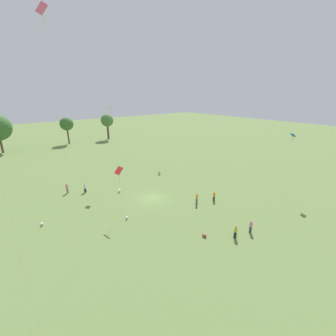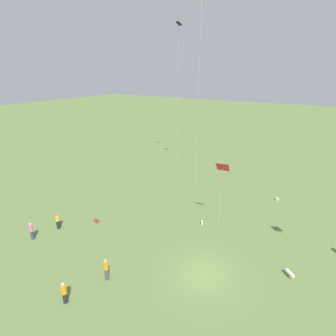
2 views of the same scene
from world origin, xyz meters
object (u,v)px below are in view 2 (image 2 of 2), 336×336
object	(u,v)px
picnic_bag_1	(97,221)
picnic_bag_2	(202,222)
person_0	(64,293)
kite_0	(179,38)
person_5	(58,221)
picnic_bag_0	(277,199)
kite_3	(223,169)
person_3	(32,231)
kite_4	(201,13)
person_1	(106,269)
dog_0	(290,273)

from	to	relation	value
picnic_bag_1	picnic_bag_2	bearing A→B (deg)	119.83
person_0	kite_0	size ratio (longest dim) A/B	0.08
person_5	picnic_bag_0	xyz separation A→B (m)	(-17.30, 17.03, -0.63)
kite_0	picnic_bag_2	world-z (taller)	kite_0
person_5	kite_3	xyz separation A→B (m)	(-7.86, 13.33, 5.51)
person_3	picnic_bag_2	xyz separation A→B (m)	(-10.35, 12.10, -0.66)
picnic_bag_1	picnic_bag_2	distance (m)	10.64
kite_4	person_5	bearing A→B (deg)	151.87
kite_4	picnic_bag_1	world-z (taller)	kite_4
picnic_bag_2	person_3	bearing A→B (deg)	-49.46
person_0	person_1	size ratio (longest dim) A/B	0.91
person_1	kite_0	bearing A→B (deg)	-6.51
person_3	person_5	distance (m)	2.42
person_3	picnic_bag_1	bearing A→B (deg)	-5.15
person_5	person_1	bearing A→B (deg)	-94.16
person_1	picnic_bag_0	bearing A→B (deg)	-46.44
person_5	person_0	bearing A→B (deg)	-112.93
person_0	picnic_bag_2	bearing A→B (deg)	-7.31
dog_0	person_0	bearing A→B (deg)	171.75
person_3	picnic_bag_0	size ratio (longest dim) A/B	3.74
person_0	kite_3	xyz separation A→B (m)	(-13.26, 5.47, 5.50)
kite_3	picnic_bag_0	size ratio (longest dim) A/B	15.49
kite_3	person_0	bearing A→B (deg)	105.81
dog_0	picnic_bag_2	xyz separation A→B (m)	(-3.19, -8.55, -0.21)
kite_4	dog_0	size ratio (longest dim) A/B	30.67
dog_0	picnic_bag_1	world-z (taller)	dog_0
person_1	kite_4	xyz separation A→B (m)	(-18.15, -1.76, 19.23)
kite_3	kite_4	bearing A→B (deg)	-12.82
person_3	person_5	bearing A→B (deg)	12.25
person_5	picnic_bag_0	world-z (taller)	person_5
person_0	dog_0	bearing A→B (deg)	-42.06
person_5	kite_0	world-z (taller)	kite_0
picnic_bag_0	kite_3	bearing A→B (deg)	-21.35
person_3	picnic_bag_2	bearing A→B (deg)	-25.06
picnic_bag_1	kite_3	bearing A→B (deg)	115.21
picnic_bag_1	kite_0	bearing A→B (deg)	-177.89
kite_4	picnic_bag_1	xyz separation A→B (m)	(12.99, -4.65, -19.97)
kite_0	picnic_bag_1	distance (m)	25.32
person_3	kite_3	size ratio (longest dim) A/B	0.24
person_1	person_5	size ratio (longest dim) A/B	1.10
kite_3	picnic_bag_1	size ratio (longest dim) A/B	16.10
person_3	picnic_bag_0	xyz separation A→B (m)	(-19.66, 17.53, -0.66)
picnic_bag_0	kite_0	bearing A→B (deg)	-100.86
dog_0	picnic_bag_1	bearing A→B (deg)	138.78
person_0	kite_3	size ratio (longest dim) A/B	0.24
person_0	picnic_bag_1	size ratio (longest dim) A/B	3.81
person_5	picnic_bag_1	bearing A→B (deg)	-29.66
person_0	person_3	world-z (taller)	person_3
person_0	person_5	xyz separation A→B (m)	(-5.40, -7.87, -0.01)
kite_0	picnic_bag_1	world-z (taller)	kite_0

